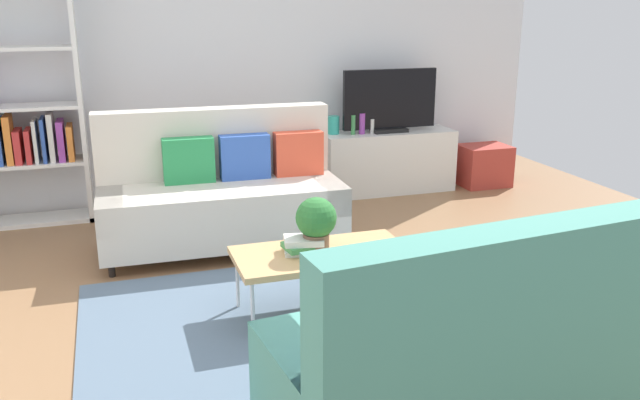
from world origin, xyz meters
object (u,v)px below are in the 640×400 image
object	(u,v)px
bookshelf	(15,118)
bottle_0	(353,125)
vase_0	(334,125)
potted_plant	(316,222)
bottle_1	(362,124)
tv_console	(387,162)
coffee_table	(322,256)
tv	(390,102)
bottle_2	(372,126)
couch_green	(483,349)
table_book_0	(304,250)
couch_beige	(222,193)
storage_trunk	(484,165)

from	to	relation	value
bookshelf	bottle_0	size ratio (longest dim) A/B	10.62
vase_0	potted_plant	bearing A→B (deg)	-111.20
bottle_1	tv_console	bearing A→B (deg)	7.43
coffee_table	tv	size ratio (longest dim) A/B	1.10
bookshelf	bottle_0	distance (m)	3.13
tv	bottle_2	size ratio (longest dim) A/B	6.80
couch_green	tv	bearing A→B (deg)	66.54
table_book_0	bottle_0	world-z (taller)	bottle_0
coffee_table	potted_plant	distance (m)	0.23
couch_beige	storage_trunk	size ratio (longest dim) A/B	3.69
tv	bookshelf	bearing A→B (deg)	179.35
bookshelf	couch_green	bearing A→B (deg)	-60.28
table_book_0	bottle_2	bearing A→B (deg)	59.40
couch_green	tv_console	xyz separation A→B (m)	(1.25, 3.96, -0.12)
potted_plant	bottle_0	world-z (taller)	bottle_0
bottle_1	bottle_0	bearing A→B (deg)	180.00
couch_green	table_book_0	xyz separation A→B (m)	(-0.41, 1.45, -0.01)
bookshelf	tv_console	bearing A→B (deg)	-0.33
storage_trunk	bottle_0	distance (m)	1.59
vase_0	tv	bearing A→B (deg)	-6.88
vase_0	couch_green	bearing A→B (deg)	-99.49
storage_trunk	vase_0	xyz separation A→B (m)	(-1.68, 0.15, 0.51)
bottle_2	couch_green	bearing A→B (deg)	-105.07
couch_beige	tv_console	size ratio (longest dim) A/B	1.37
bookshelf	storage_trunk	distance (m)	4.68
storage_trunk	potted_plant	distance (m)	3.63
coffee_table	tv_console	xyz separation A→B (m)	(1.54, 2.54, -0.07)
table_book_0	bookshelf	bearing A→B (deg)	126.36
table_book_0	bottle_1	xyz separation A→B (m)	(1.35, 2.47, 0.31)
couch_beige	couch_green	distance (m)	2.92
storage_trunk	bottle_2	distance (m)	1.39
bottle_0	table_book_0	bearing A→B (deg)	-116.90
bottle_0	storage_trunk	bearing A→B (deg)	-2.29
potted_plant	bottle_2	xyz separation A→B (m)	(1.38, 2.48, 0.10)
storage_trunk	bottle_0	xyz separation A→B (m)	(-1.50, 0.06, 0.52)
table_book_0	vase_0	bearing A→B (deg)	67.20
bookshelf	vase_0	bearing A→B (deg)	0.58
couch_beige	coffee_table	distance (m)	1.48
potted_plant	bottle_0	distance (m)	2.74
vase_0	bottle_0	bearing A→B (deg)	-26.88
bottle_0	bottle_2	size ratio (longest dim) A/B	1.34
potted_plant	vase_0	world-z (taller)	vase_0
tv	coffee_table	bearing A→B (deg)	-121.54
bottle_0	coffee_table	bearing A→B (deg)	-114.58
bottle_2	storage_trunk	bearing A→B (deg)	-2.65
bottle_1	tv	bearing A→B (deg)	3.73
tv	vase_0	size ratio (longest dim) A/B	5.51
tv	table_book_0	distance (m)	3.04
coffee_table	tv	world-z (taller)	tv
couch_green	coffee_table	size ratio (longest dim) A/B	1.80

